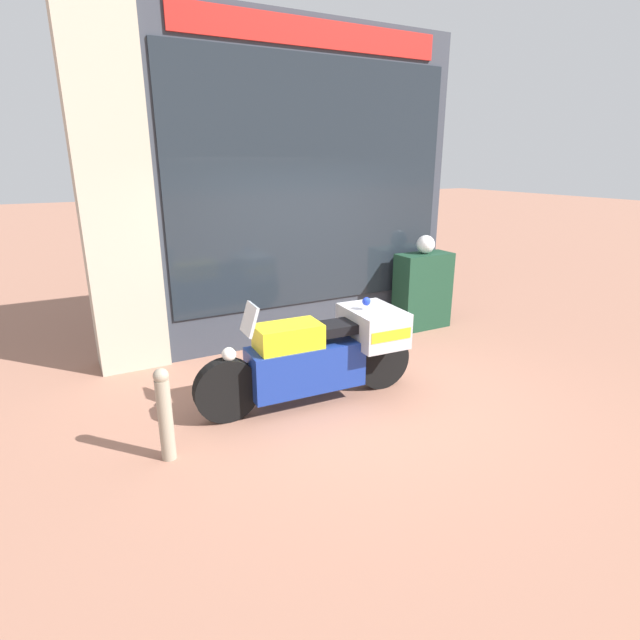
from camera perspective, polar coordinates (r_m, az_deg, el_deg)
ground_plane at (r=5.69m, az=4.79°, el=-7.94°), size 60.00×60.00×0.00m
shop_building at (r=6.75m, az=-6.98°, el=14.52°), size 5.05×0.55×4.16m
window_display at (r=7.32m, az=-1.61°, el=2.03°), size 3.80×0.30×1.97m
paramedic_motorcycle at (r=5.25m, az=0.57°, el=-3.57°), size 2.43×0.77×1.16m
utility_cabinet at (r=7.72m, az=11.63°, el=3.27°), size 0.84×0.40×1.14m
white_helmet at (r=7.59m, az=11.98°, el=8.46°), size 0.27×0.27×0.27m
street_bollard at (r=4.47m, az=-17.31°, el=-10.12°), size 0.13×0.13×0.84m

